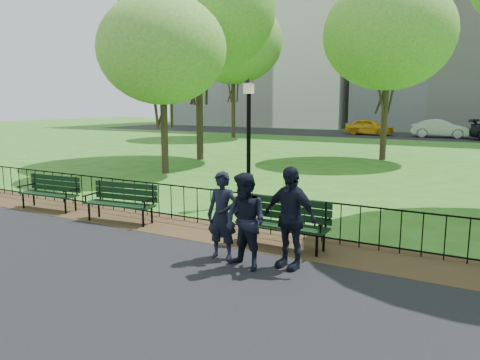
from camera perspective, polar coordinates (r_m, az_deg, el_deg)
The scene contains 19 objects.
ground at distance 8.85m, azimuth -0.77°, elevation -10.00°, with size 120.00×120.00×0.00m, color #35651A.
asphalt_path at distance 6.40m, azimuth -17.16°, elevation -18.46°, with size 60.00×9.20×0.01m, color black.
dirt_strip at distance 10.11m, azimuth 3.56°, elevation -7.42°, with size 60.00×1.60×0.01m, color #3E2B19.
far_street at distance 42.51m, azimuth 23.84°, elevation 4.81°, with size 70.00×9.00×0.01m, color black.
iron_fence at distance 10.42m, azimuth 4.80°, elevation -4.15°, with size 24.06×0.06×1.00m.
apartment_west at distance 61.92m, azimuth 4.29°, elevation 18.92°, with size 22.00×15.00×26.00m, color white.
park_bench_main at distance 9.69m, azimuth 3.24°, elevation -4.15°, with size 2.04×0.62×1.09m.
park_bench_left_a at distance 11.94m, azimuth -14.17°, elevation -2.14°, with size 1.90×0.78×1.05m.
park_bench_left_b at distance 13.90m, azimuth -22.03°, elevation -0.98°, with size 1.84×0.70×1.02m.
lamppost at distance 13.28m, azimuth 1.06°, elevation 5.22°, with size 0.32×0.32×3.58m.
tree_near_w at distance 19.61m, azimuth -9.47°, elevation 15.40°, with size 5.16×5.16×7.19m.
tree_mid_w at distance 24.38m, azimuth -5.13°, elevation 20.06°, with size 7.65×7.65×10.66m.
tree_far_c at distance 24.98m, azimuth 17.66°, elevation 16.55°, with size 6.38×6.38×8.89m.
tree_far_w at distance 38.73m, azimuth -0.84°, elevation 16.53°, with size 7.88×7.88×10.99m.
person_left at distance 8.82m, azimuth -2.18°, elevation -4.34°, with size 0.61×0.40×1.67m, color black.
person_mid at distance 8.27m, azimuth 0.68°, elevation -5.08°, with size 0.84×0.44×1.72m, color black.
person_right at distance 8.36m, azimuth 6.06°, elevation -4.56°, with size 1.08×0.44×1.84m, color black.
taxi at distance 42.83m, azimuth 15.49°, elevation 6.26°, with size 1.67×4.15×1.41m, color gold.
sedan_silver at distance 41.59m, azimuth 23.31°, elevation 5.79°, with size 1.57×4.52×1.49m, color #A8AAB0.
Camera 1 is at (4.21, -7.20, 2.97)m, focal length 35.00 mm.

